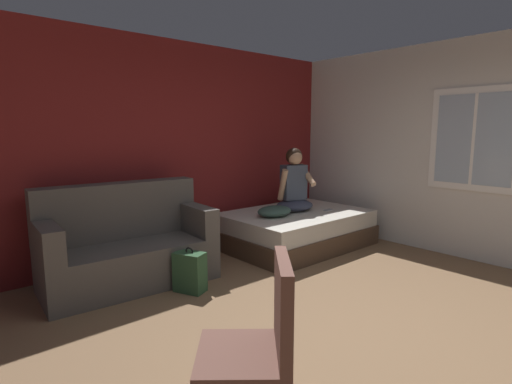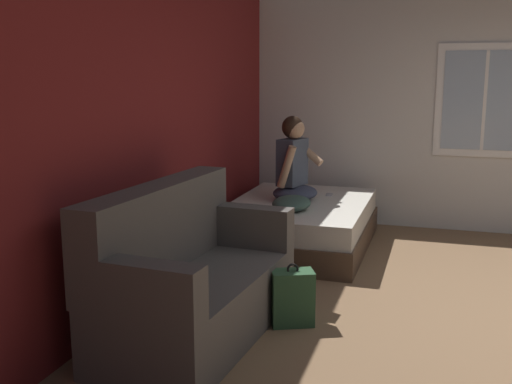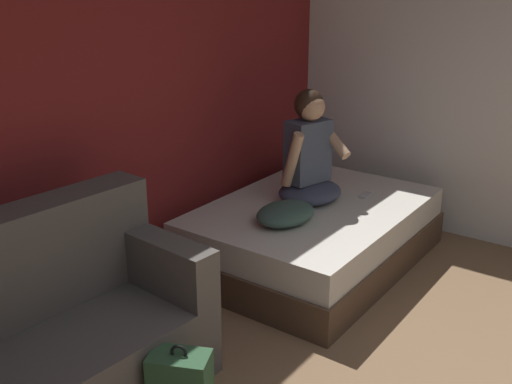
{
  "view_description": "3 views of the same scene",
  "coord_description": "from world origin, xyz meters",
  "views": [
    {
      "loc": [
        -2.44,
        -1.51,
        1.6
      ],
      "look_at": [
        0.52,
        1.87,
        0.9
      ],
      "focal_mm": 28.0,
      "sensor_mm": 36.0,
      "label": 1
    },
    {
      "loc": [
        -4.38,
        0.83,
        1.77
      ],
      "look_at": [
        0.47,
        2.34,
        0.77
      ],
      "focal_mm": 42.0,
      "sensor_mm": 36.0,
      "label": 2
    },
    {
      "loc": [
        -2.21,
        0.03,
        2.14
      ],
      "look_at": [
        0.22,
        1.79,
        1.05
      ],
      "focal_mm": 42.0,
      "sensor_mm": 36.0,
      "label": 3
    }
  ],
  "objects": [
    {
      "name": "wall_back_accent",
      "position": [
        0.0,
        3.08,
        1.35
      ],
      "size": [
        10.44,
        0.16,
        2.7
      ],
      "primitive_type": "cube",
      "color": "maroon",
      "rests_on": "ground"
    },
    {
      "name": "couch",
      "position": [
        -0.8,
        2.42,
        0.39
      ],
      "size": [
        1.76,
        0.94,
        1.04
      ],
      "color": "#514C47",
      "rests_on": "ground"
    },
    {
      "name": "throw_pillow",
      "position": [
        1.1,
        2.18,
        0.55
      ],
      "size": [
        0.51,
        0.4,
        0.14
      ],
      "primitive_type": "ellipsoid",
      "rotation": [
        0.0,
        0.0,
        -0.09
      ],
      "color": "#385147",
      "rests_on": "bed"
    },
    {
      "name": "bed",
      "position": [
        1.53,
        2.19,
        0.24
      ],
      "size": [
        1.96,
        1.4,
        0.48
      ],
      "color": "#4C3828",
      "rests_on": "ground"
    },
    {
      "name": "person_seated",
      "position": [
        1.57,
        2.27,
        0.84
      ],
      "size": [
        0.62,
        0.57,
        0.88
      ],
      "color": "#383D51",
      "rests_on": "bed"
    },
    {
      "name": "cell_phone",
      "position": [
        1.95,
        1.96,
        0.48
      ],
      "size": [
        0.15,
        0.08,
        0.01
      ],
      "primitive_type": "cube",
      "rotation": [
        0.0,
        0.0,
        4.81
      ],
      "color": "#B7B7BC",
      "rests_on": "bed"
    }
  ]
}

